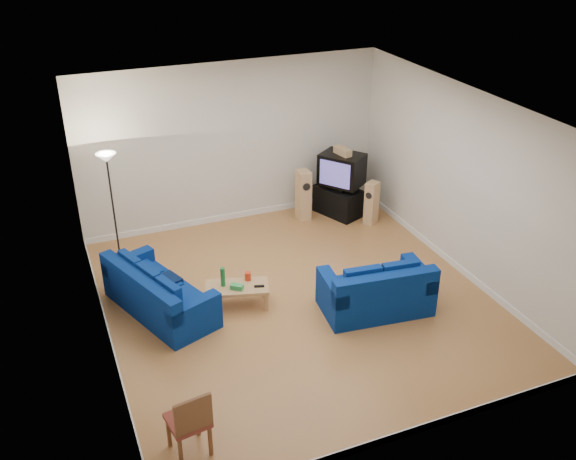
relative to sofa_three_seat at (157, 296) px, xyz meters
name	(u,v)px	position (x,y,z in m)	size (l,w,h in m)	color
room	(298,215)	(2.16, -0.53, 1.25)	(6.01, 6.51, 3.21)	#935A2D
sofa_three_seat	(157,296)	(0.00, 0.00, 0.00)	(1.55, 2.23, 0.79)	navy
sofa_loveseat	(377,294)	(3.20, -1.28, 0.02)	(1.77, 1.12, 0.84)	navy
coffee_table	(237,289)	(1.22, -0.30, 0.02)	(1.09, 0.75, 0.36)	tan
bottle	(223,277)	(1.02, -0.20, 0.23)	(0.08, 0.08, 0.32)	#197233
tissue_box	(237,287)	(1.19, -0.38, 0.11)	(0.20, 0.11, 0.08)	green
red_canister	(248,276)	(1.44, -0.19, 0.14)	(0.10, 0.10, 0.14)	red
remote	(259,286)	(1.54, -0.45, 0.08)	(0.16, 0.05, 0.02)	black
tv_stand	(338,201)	(4.19, 2.10, 0.00)	(0.95, 0.53, 0.58)	black
av_receiver	(339,187)	(4.19, 2.07, 0.33)	(0.38, 0.31, 0.09)	black
television	(342,169)	(4.23, 2.08, 0.70)	(0.98, 1.02, 0.64)	black
centre_speaker	(343,151)	(4.23, 2.07, 1.09)	(0.40, 0.16, 0.14)	tan
speaker_left	(303,195)	(3.44, 2.17, 0.23)	(0.25, 0.33, 1.04)	tan
speaker_right	(372,203)	(4.61, 1.47, 0.15)	(0.33, 0.31, 0.89)	tan
floor_lamp	(108,173)	(-0.29, 1.99, 1.37)	(0.34, 0.34, 2.01)	black
dining_chair	(190,421)	(-0.25, -3.06, 0.23)	(0.51, 0.51, 0.95)	brown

